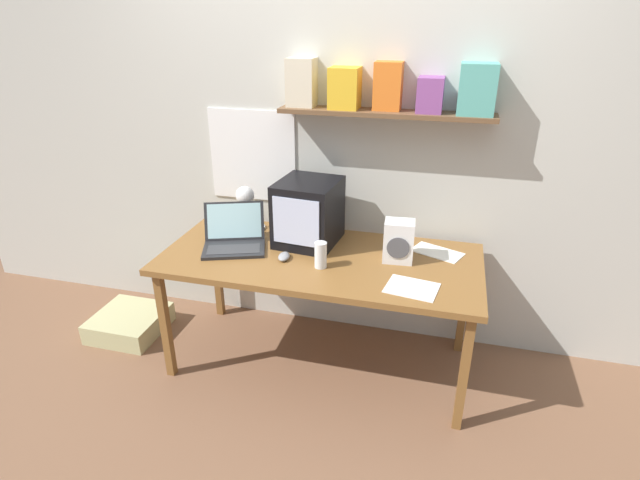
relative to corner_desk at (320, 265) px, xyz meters
The scene contains 12 objects.
ground_plane 0.66m from the corner_desk, ahead, with size 12.00×12.00×0.00m, color brown.
back_wall 0.80m from the corner_desk, 89.05° to the left, with size 5.60×0.24×2.60m.
corner_desk is the anchor object (origin of this frame).
crt_monitor 0.32m from the corner_desk, 123.91° to the left, with size 0.36×0.39×0.37m.
laptop 0.52m from the corner_desk, behind, with size 0.43×0.41×0.22m.
desk_lamp 0.61m from the corner_desk, 156.84° to the left, with size 0.15×0.19×0.30m.
juice_glass 0.17m from the corner_desk, 73.71° to the right, with size 0.06×0.06×0.14m.
space_heater 0.46m from the corner_desk, ahead, with size 0.17×0.14×0.23m.
computer_mouse 0.21m from the corner_desk, 155.75° to the right, with size 0.07×0.11×0.03m.
printed_handout 0.57m from the corner_desk, 23.01° to the right, with size 0.27×0.23×0.00m.
loose_paper_near_laptop 0.66m from the corner_desk, 19.08° to the left, with size 0.31×0.25×0.00m.
floor_cushion 1.43m from the corner_desk, behind, with size 0.43×0.43×0.13m.
Camera 1 is at (0.63, -2.39, 1.95)m, focal length 28.00 mm.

